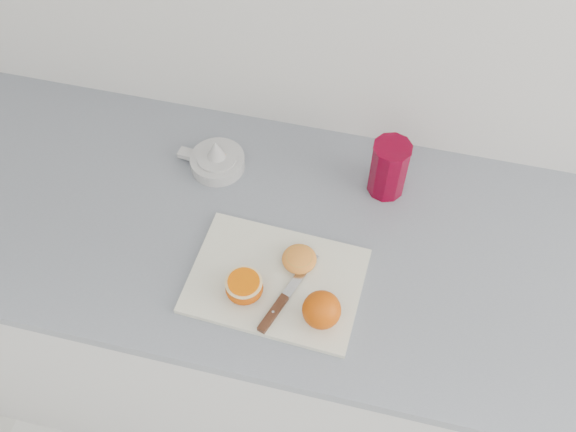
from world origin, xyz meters
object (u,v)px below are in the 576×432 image
at_px(counter, 302,329).
at_px(cutting_board, 276,281).
at_px(red_tumbler, 389,170).
at_px(citrus_juicer, 217,160).
at_px(half_orange, 244,287).

xyz_separation_m(counter, cutting_board, (-0.03, -0.12, 0.45)).
bearing_deg(counter, red_tumbler, 49.27).
bearing_deg(red_tumbler, counter, -130.73).
bearing_deg(citrus_juicer, cutting_board, -52.13).
relative_size(cutting_board, citrus_juicer, 2.16).
relative_size(cutting_board, red_tumbler, 2.47).
height_order(counter, red_tumbler, red_tumbler).
relative_size(cutting_board, half_orange, 4.57).
height_order(cutting_board, half_orange, half_orange).
xyz_separation_m(citrus_juicer, red_tumbler, (0.37, 0.03, 0.04)).
relative_size(counter, half_orange, 32.77).
height_order(half_orange, red_tumbler, red_tumbler).
distance_m(counter, half_orange, 0.51).
xyz_separation_m(counter, citrus_juicer, (-0.23, 0.13, 0.47)).
bearing_deg(half_orange, citrus_juicer, 116.43).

